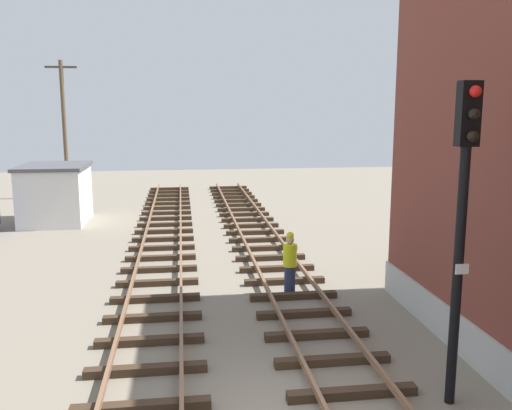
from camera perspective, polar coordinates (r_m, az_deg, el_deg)
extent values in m
cube|color=#38281C|center=(11.06, 9.95, -18.68)|extent=(2.50, 0.24, 0.18)
cube|color=#38281C|center=(12.22, 7.94, -15.70)|extent=(2.50, 0.24, 0.18)
cube|color=#38281C|center=(13.42, 6.33, -13.23)|extent=(2.50, 0.24, 0.18)
cube|color=#38281C|center=(14.65, 5.01, -11.16)|extent=(2.50, 0.24, 0.18)
cube|color=#38281C|center=(15.90, 3.92, -9.41)|extent=(2.50, 0.24, 0.18)
cube|color=#38281C|center=(17.16, 2.99, -7.91)|extent=(2.50, 0.24, 0.18)
cube|color=#38281C|center=(18.44, 2.19, -6.62)|extent=(2.50, 0.24, 0.18)
cube|color=#38281C|center=(19.74, 1.51, -5.50)|extent=(2.50, 0.24, 0.18)
cube|color=#38281C|center=(21.04, 0.91, -4.51)|extent=(2.50, 0.24, 0.18)
cube|color=#38281C|center=(22.35, 0.38, -3.64)|extent=(2.50, 0.24, 0.18)
cube|color=#38281C|center=(23.66, -0.09, -2.87)|extent=(2.50, 0.24, 0.18)
cube|color=#38281C|center=(24.98, -0.51, -2.17)|extent=(2.50, 0.24, 0.18)
cube|color=#38281C|center=(26.31, -0.89, -1.55)|extent=(2.50, 0.24, 0.18)
cube|color=#38281C|center=(27.64, -1.23, -0.99)|extent=(2.50, 0.24, 0.18)
cube|color=#38281C|center=(28.97, -1.54, -0.47)|extent=(2.50, 0.24, 0.18)
cube|color=#38281C|center=(30.30, -1.82, -0.01)|extent=(2.50, 0.24, 0.18)
cube|color=#38281C|center=(31.64, -2.07, 0.42)|extent=(2.50, 0.24, 0.18)
cube|color=#38281C|center=(32.98, -2.31, 0.81)|extent=(2.50, 0.24, 0.18)
cube|color=#38281C|center=(34.32, -2.53, 1.18)|extent=(2.50, 0.24, 0.18)
cube|color=#38281C|center=(35.67, -2.73, 1.51)|extent=(2.50, 0.24, 0.18)
cube|color=#38281C|center=(37.01, -2.92, 1.82)|extent=(2.50, 0.24, 0.18)
cube|color=brown|center=(10.23, 7.11, -20.13)|extent=(0.08, 57.31, 0.14)
cube|color=brown|center=(10.65, 15.06, -19.10)|extent=(0.08, 57.31, 0.14)
cube|color=#38281C|center=(10.68, -11.81, -19.86)|extent=(2.50, 0.24, 0.18)
cube|color=#38281C|center=(11.94, -11.33, -16.44)|extent=(2.50, 0.24, 0.18)
cube|color=#38281C|center=(13.24, -10.95, -13.69)|extent=(2.50, 0.24, 0.18)
cube|color=#38281C|center=(14.56, -10.65, -11.43)|extent=(2.50, 0.24, 0.18)
cube|color=#38281C|center=(15.90, -10.40, -9.55)|extent=(2.50, 0.24, 0.18)
cube|color=#38281C|center=(17.26, -10.20, -7.96)|extent=(2.50, 0.24, 0.18)
cube|color=#38281C|center=(18.63, -10.02, -6.60)|extent=(2.50, 0.24, 0.18)
cube|color=#38281C|center=(20.00, -9.87, -5.43)|extent=(2.50, 0.24, 0.18)
cube|color=#38281C|center=(21.39, -9.74, -4.42)|extent=(2.50, 0.24, 0.18)
cube|color=#38281C|center=(22.78, -9.63, -3.52)|extent=(2.50, 0.24, 0.18)
cube|color=#38281C|center=(24.17, -9.53, -2.73)|extent=(2.50, 0.24, 0.18)
cube|color=#38281C|center=(25.57, -9.44, -2.02)|extent=(2.50, 0.24, 0.18)
cube|color=#38281C|center=(26.97, -9.36, -1.39)|extent=(2.50, 0.24, 0.18)
cube|color=#38281C|center=(28.38, -9.28, -0.82)|extent=(2.50, 0.24, 0.18)
cube|color=#38281C|center=(29.79, -9.22, -0.31)|extent=(2.50, 0.24, 0.18)
cube|color=#38281C|center=(31.20, -9.16, 0.16)|extent=(2.50, 0.24, 0.18)
cube|color=#38281C|center=(32.61, -9.10, 0.59)|extent=(2.50, 0.24, 0.18)
cube|color=#38281C|center=(34.03, -9.05, 0.98)|extent=(2.50, 0.24, 0.18)
cube|color=#38281C|center=(35.44, -9.01, 1.34)|extent=(2.50, 0.24, 0.18)
cube|color=#38281C|center=(36.86, -8.96, 1.68)|extent=(2.50, 0.24, 0.18)
cylinder|color=black|center=(10.49, 20.17, -7.29)|extent=(0.18, 0.18, 4.73)
cube|color=black|center=(10.04, 21.18, 8.82)|extent=(0.36, 0.24, 1.10)
sphere|color=red|center=(9.89, 21.82, 10.90)|extent=(0.20, 0.20, 0.20)
sphere|color=black|center=(9.89, 21.68, 8.78)|extent=(0.20, 0.20, 0.20)
sphere|color=black|center=(9.90, 21.55, 6.66)|extent=(0.20, 0.20, 0.20)
cube|color=white|center=(10.30, 20.61, -6.25)|extent=(0.24, 0.03, 0.18)
cube|color=silver|center=(27.61, -20.09, 0.94)|extent=(2.80, 3.60, 2.60)
cube|color=#4C4C51|center=(27.44, -20.26, 3.78)|extent=(3.00, 3.80, 0.16)
cube|color=brown|center=(27.99, -22.89, 0.25)|extent=(0.06, 0.90, 2.00)
cylinder|color=brown|center=(34.80, -19.25, 7.33)|extent=(0.24, 0.24, 8.13)
cube|color=#4C3D2D|center=(34.86, -19.61, 13.35)|extent=(1.80, 0.12, 0.12)
cylinder|color=#262D4C|center=(16.19, 3.52, -7.78)|extent=(0.32, 0.32, 0.85)
cylinder|color=yellow|center=(15.98, 3.55, -5.22)|extent=(0.40, 0.40, 0.65)
sphere|color=tan|center=(15.87, 3.56, -3.67)|extent=(0.24, 0.24, 0.24)
sphere|color=yellow|center=(15.83, 3.57, -3.18)|extent=(0.22, 0.22, 0.22)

